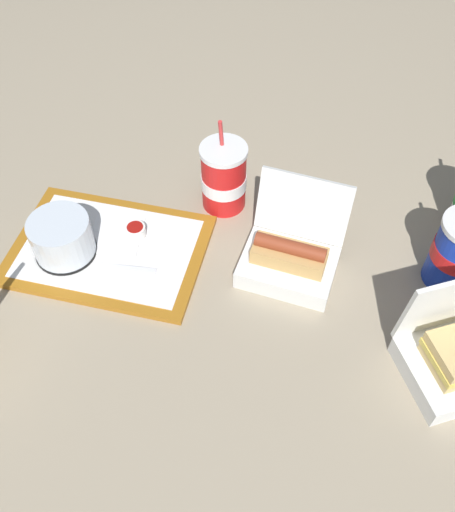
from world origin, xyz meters
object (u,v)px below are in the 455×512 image
at_px(food_tray, 109,250).
at_px(cake_container, 62,239).
at_px(clamshell_hotdog_corner, 290,256).
at_px(soda_cup_front, 224,177).
at_px(ketchup_cup, 136,231).
at_px(plastic_fork, 128,269).

bearing_deg(food_tray, cake_container, 23.70).
xyz_separation_m(cake_container, clamshell_hotdog_corner, (-0.42, -0.09, -0.01)).
bearing_deg(clamshell_hotdog_corner, cake_container, 11.65).
bearing_deg(soda_cup_front, ketchup_cup, 46.89).
height_order(food_tray, plastic_fork, plastic_fork).
height_order(cake_container, plastic_fork, cake_container).
height_order(food_tray, soda_cup_front, soda_cup_front).
bearing_deg(soda_cup_front, plastic_fork, 62.41).
xyz_separation_m(cake_container, plastic_fork, (-0.13, 0.01, -0.04)).
distance_m(food_tray, clamshell_hotdog_corner, 0.35).
relative_size(plastic_fork, soda_cup_front, 0.53).
bearing_deg(cake_container, plastic_fork, 176.72).
bearing_deg(cake_container, soda_cup_front, -138.27).
bearing_deg(food_tray, plastic_fork, 145.48).
xyz_separation_m(food_tray, soda_cup_front, (-0.18, -0.19, 0.07)).
xyz_separation_m(plastic_fork, soda_cup_front, (-0.12, -0.23, 0.06)).
height_order(food_tray, clamshell_hotdog_corner, clamshell_hotdog_corner).
bearing_deg(soda_cup_front, food_tray, 47.12).
distance_m(plastic_fork, soda_cup_front, 0.27).
bearing_deg(clamshell_hotdog_corner, food_tray, 8.94).
relative_size(food_tray, soda_cup_front, 1.84).
relative_size(ketchup_cup, plastic_fork, 0.36).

